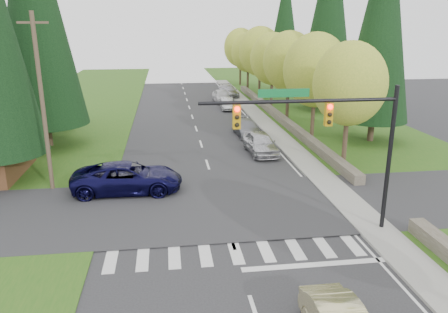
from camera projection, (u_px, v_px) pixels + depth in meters
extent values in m
plane|color=#28282B|center=(250.00, 297.00, 15.51)|extent=(120.00, 120.00, 0.00)
cube|color=#275717|center=(358.00, 141.00, 36.13)|extent=(14.00, 110.00, 0.06)
cube|color=#275717|center=(30.00, 153.00, 32.81)|extent=(14.00, 110.00, 0.06)
cube|color=#28282B|center=(221.00, 208.00, 23.10)|extent=(120.00, 8.00, 0.10)
cube|color=gray|center=(281.00, 137.00, 37.24)|extent=(1.80, 80.00, 0.13)
cube|color=gray|center=(271.00, 138.00, 37.13)|extent=(0.20, 80.00, 0.13)
cube|color=#4C4438|center=(277.00, 115.00, 44.96)|extent=(0.70, 40.00, 0.70)
cylinder|color=black|center=(389.00, 161.00, 19.71)|extent=(0.20, 0.20, 6.80)
cylinder|color=black|center=(300.00, 101.00, 18.35)|extent=(8.60, 0.16, 0.16)
cube|color=#0C662D|center=(284.00, 93.00, 18.21)|extent=(2.20, 0.04, 0.35)
cube|color=#BF8C0C|center=(329.00, 114.00, 18.69)|extent=(0.32, 0.24, 1.00)
sphere|color=#FF0C05|center=(330.00, 107.00, 18.46)|extent=(0.22, 0.22, 0.22)
cube|color=#BF8C0C|center=(237.00, 117.00, 18.18)|extent=(0.32, 0.24, 1.00)
sphere|color=#FF0C05|center=(237.00, 109.00, 17.95)|extent=(0.22, 0.22, 0.22)
cylinder|color=#473828|center=(43.00, 105.00, 24.23)|extent=(0.24, 0.24, 10.00)
cube|color=#473828|center=(33.00, 22.00, 22.96)|extent=(1.60, 0.10, 0.12)
cylinder|color=#38281C|center=(346.00, 132.00, 29.27)|extent=(0.32, 0.32, 4.76)
ellipsoid|color=olive|center=(350.00, 84.00, 28.34)|extent=(4.80, 4.80, 5.52)
cylinder|color=#38281C|center=(313.00, 111.00, 35.90)|extent=(0.32, 0.32, 4.93)
ellipsoid|color=olive|center=(316.00, 70.00, 34.93)|extent=(5.20, 5.20, 5.98)
cylinder|color=#38281C|center=(288.00, 97.00, 42.50)|extent=(0.32, 0.32, 5.04)
ellipsoid|color=olive|center=(289.00, 61.00, 41.51)|extent=(5.00, 5.00, 5.75)
cylinder|color=#38281C|center=(272.00, 88.00, 49.19)|extent=(0.32, 0.32, 4.82)
ellipsoid|color=olive|center=(273.00, 59.00, 48.24)|extent=(5.00, 5.00, 5.75)
cylinder|color=#38281C|center=(259.00, 79.00, 55.79)|extent=(0.32, 0.32, 5.15)
ellipsoid|color=olive|center=(260.00, 51.00, 54.78)|extent=(5.40, 5.40, 6.21)
cylinder|color=#38281C|center=(248.00, 75.00, 62.47)|extent=(0.32, 0.32, 4.70)
ellipsoid|color=olive|center=(248.00, 52.00, 61.54)|extent=(4.80, 4.80, 5.52)
cylinder|color=#38281C|center=(240.00, 69.00, 69.08)|extent=(0.32, 0.32, 4.98)
ellipsoid|color=olive|center=(241.00, 47.00, 68.10)|extent=(5.20, 5.20, 5.98)
cylinder|color=#38281C|center=(0.00, 165.00, 26.84)|extent=(0.50, 0.50, 2.00)
cylinder|color=#38281C|center=(49.00, 134.00, 34.56)|extent=(0.50, 0.50, 2.00)
cylinder|color=#38281C|center=(42.00, 119.00, 39.99)|extent=(0.50, 0.50, 2.00)
cone|color=black|center=(29.00, 12.00, 37.30)|extent=(5.78, 5.78, 17.00)
cylinder|color=#38281C|center=(371.00, 129.00, 35.98)|extent=(0.50, 0.50, 2.00)
cone|color=black|center=(382.00, 18.00, 33.43)|extent=(5.44, 5.44, 16.00)
cylinder|color=#38281C|center=(323.00, 101.00, 49.38)|extent=(0.50, 0.50, 2.00)
cone|color=black|center=(329.00, 10.00, 46.55)|extent=(6.12, 6.12, 18.00)
cylinder|color=#38281C|center=(283.00, 85.00, 62.54)|extent=(0.50, 0.50, 2.00)
cone|color=black|center=(285.00, 25.00, 60.13)|extent=(5.10, 5.10, 15.00)
imported|color=black|center=(128.00, 178.00, 25.05)|extent=(6.28, 2.99, 1.73)
imported|color=#B9B8BE|center=(261.00, 143.00, 32.58)|extent=(2.21, 4.88, 1.63)
imported|color=gray|center=(247.00, 128.00, 37.95)|extent=(2.20, 4.80, 1.36)
imported|color=silver|center=(227.00, 104.00, 49.74)|extent=(1.51, 3.91, 1.27)
imported|color=silver|center=(222.00, 96.00, 54.13)|extent=(2.20, 4.83, 1.61)
imported|color=#9B9B9F|center=(228.00, 91.00, 58.18)|extent=(2.57, 5.42, 1.53)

